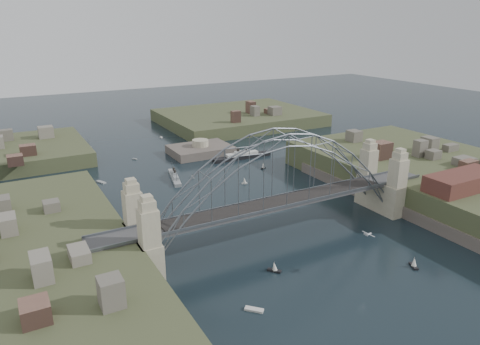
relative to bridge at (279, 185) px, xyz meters
The scene contains 21 objects.
ground 12.32m from the bridge, ahead, with size 500.00×500.00×0.00m, color black.
bridge is the anchor object (origin of this frame).
shore_east 58.25m from the bridge, ahead, with size 50.50×90.00×12.00m.
headland_ne 121.38m from the bridge, 65.56° to the left, with size 70.00×55.00×9.50m, color #3F4628.
fort_island 72.14m from the bridge, 80.27° to the left, with size 22.00×16.00×9.40m.
wharf_shed 46.23m from the bridge, 17.65° to the right, with size 20.00×8.00×4.00m, color #592D26.
naval_cruiser_near 49.93m from the bridge, 97.92° to the left, with size 5.50×15.50×4.63m.
naval_cruiser_far 93.39m from the bridge, 105.26° to the left, with size 4.44×14.71×4.92m.
ocean_liner 62.65m from the bridge, 68.51° to the left, with size 22.35×3.41×5.47m.
aeroplane 22.50m from the bridge, 73.70° to the right, with size 1.62×3.02×0.44m.
small_boat_a 27.39m from the bridge, 136.12° to the left, with size 1.27×2.29×0.45m.
small_boat_b 37.00m from the bridge, 73.13° to the left, with size 1.79×1.36×2.38m.
small_boat_c 19.40m from the bridge, 126.26° to the right, with size 2.45×2.74×2.38m.
small_boat_d 50.63m from the bridge, 62.17° to the left, with size 2.00×1.39×2.38m.
small_boat_e 63.59m from the bridge, 116.21° to the left, with size 2.62×3.73×0.45m.
small_boat_f 47.96m from the bridge, 91.55° to the left, with size 0.55×1.41×1.43m.
small_boat_g 31.67m from the bridge, 56.84° to the right, with size 1.99×2.86×2.38m.
small_boat_h 76.59m from the bridge, 98.80° to the left, with size 1.60×1.78×0.45m.
small_boat_i 32.53m from the bridge, 31.11° to the left, with size 1.46×2.66×0.45m.
small_boat_j 31.21m from the bridge, 131.69° to the right, with size 3.00×3.07×0.45m.
small_boat_k 100.86m from the bridge, 85.90° to the left, with size 0.73×1.81×1.43m.
Camera 1 is at (-52.28, -76.41, 46.49)m, focal length 33.32 mm.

